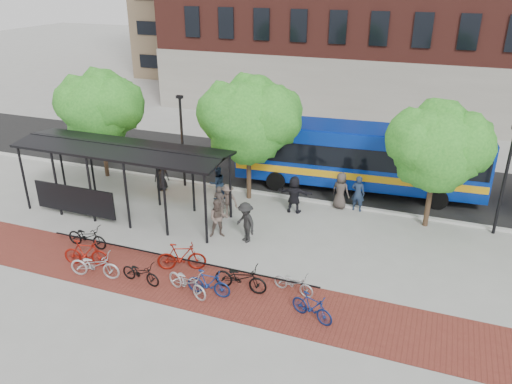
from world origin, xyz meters
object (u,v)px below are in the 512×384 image
(tree_b, at_px, (251,116))
(pedestrian_8, at_px, (219,219))
(bike_8, at_px, (241,278))
(tree_c, at_px, (440,144))
(bike_4, at_px, (141,273))
(tree_a, at_px, (100,105))
(bike_6, at_px, (187,282))
(lamp_post_left, at_px, (182,139))
(bike_5, at_px, (182,257))
(bike_10, at_px, (294,283))
(pedestrian_7, at_px, (358,193))
(pedestrian_0, at_px, (162,176))
(pedestrian_1, at_px, (220,202))
(bike_11, at_px, (312,307))
(lamp_post_right, at_px, (505,178))
(bike_2, at_px, (95,265))
(pedestrian_9, at_px, (246,222))
(pedestrian_5, at_px, (294,194))
(bike_7, at_px, (209,283))
(bus, at_px, (358,154))
(pedestrian_2, at_px, (218,183))
(bike_1, at_px, (86,253))
(pedestrian_3, at_px, (228,200))
(pedestrian_6, at_px, (341,191))
(bus_shelter, at_px, (120,156))
(bike_0, at_px, (87,236))

(tree_b, xyz_separation_m, pedestrian_8, (0.17, -4.48, -3.55))
(bike_8, xyz_separation_m, pedestrian_8, (-2.49, 3.52, 0.36))
(tree_c, xyz_separation_m, bike_4, (-10.13, -8.90, -3.60))
(tree_a, bearing_deg, pedestrian_8, -26.03)
(tree_c, height_order, bike_6, tree_c)
(tree_b, xyz_separation_m, lamp_post_left, (-4.10, 0.25, -1.71))
(bike_5, bearing_deg, bike_10, -111.38)
(bike_8, bearing_deg, pedestrian_7, -19.32)
(bike_5, xyz_separation_m, pedestrian_8, (0.26, 3.04, 0.32))
(pedestrian_0, relative_size, pedestrian_8, 0.89)
(pedestrian_1, bearing_deg, bike_11, 143.73)
(lamp_post_right, height_order, bike_2, lamp_post_right)
(tree_c, relative_size, pedestrian_0, 3.66)
(bike_8, bearing_deg, pedestrian_9, 18.27)
(bike_5, distance_m, bike_8, 2.80)
(bike_11, relative_size, pedestrian_0, 1.04)
(pedestrian_5, bearing_deg, pedestrian_1, 25.07)
(bike_7, height_order, pedestrian_5, pedestrian_5)
(lamp_post_left, height_order, bike_4, lamp_post_left)
(lamp_post_right, distance_m, pedestrian_5, 9.51)
(bike_5, bearing_deg, bus, -47.60)
(pedestrian_7, bearing_deg, bus, -71.68)
(pedestrian_2, xyz_separation_m, pedestrian_5, (4.22, -0.11, 0.06))
(bike_1, bearing_deg, pedestrian_5, -53.06)
(bike_7, relative_size, pedestrian_5, 0.91)
(bike_8, xyz_separation_m, pedestrian_2, (-4.26, 7.26, 0.35))
(pedestrian_3, distance_m, pedestrian_6, 5.73)
(bike_6, height_order, pedestrian_8, pedestrian_8)
(bike_11, height_order, pedestrian_5, pedestrian_5)
(pedestrian_7, bearing_deg, tree_a, 8.82)
(bus, height_order, bike_6, bus)
(tree_b, bearing_deg, bus_shelter, -143.79)
(tree_b, height_order, pedestrian_3, tree_b)
(bike_11, xyz_separation_m, pedestrian_9, (-4.16, 4.29, 0.44))
(bike_5, height_order, pedestrian_3, pedestrian_3)
(bike_0, xyz_separation_m, bike_10, (9.42, -0.12, -0.08))
(lamp_post_left, bearing_deg, bike_11, -42.78)
(bike_4, xyz_separation_m, bike_6, (2.03, -0.01, 0.06))
(tree_b, bearing_deg, pedestrian_7, 4.60)
(bike_6, distance_m, pedestrian_1, 6.41)
(lamp_post_left, distance_m, pedestrian_5, 7.04)
(pedestrian_5, bearing_deg, bike_1, 45.14)
(bike_6, height_order, pedestrian_7, pedestrian_7)
(pedestrian_5, bearing_deg, bike_10, 101.90)
(bike_0, bearing_deg, bus_shelter, 6.57)
(bike_0, xyz_separation_m, pedestrian_8, (5.00, 2.86, 0.40))
(tree_a, distance_m, bike_11, 17.44)
(pedestrian_8, bearing_deg, bike_1, -160.02)
(bike_4, bearing_deg, pedestrian_2, 9.30)
(bike_0, distance_m, bike_10, 9.42)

